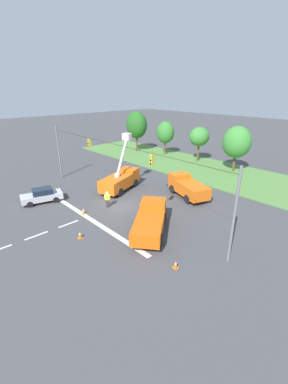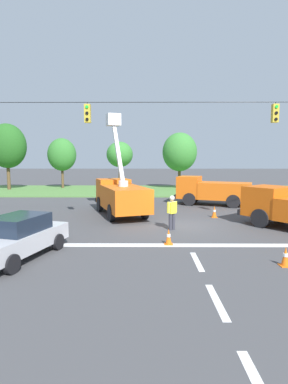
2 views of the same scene
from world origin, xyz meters
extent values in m
plane|color=#424244|center=(0.00, 0.00, 0.00)|extent=(200.00, 200.00, 0.00)
cube|color=#517F3D|center=(0.00, 18.00, 0.05)|extent=(56.00, 12.00, 0.10)
cube|color=silver|center=(0.00, -3.88, 0.00)|extent=(17.60, 0.50, 0.01)
cube|color=silver|center=(0.00, -5.88, 0.00)|extent=(0.20, 2.00, 0.01)
cube|color=silver|center=(0.00, -8.88, 0.00)|extent=(0.20, 2.00, 0.01)
cylinder|color=black|center=(0.00, 0.00, 6.60)|extent=(26.00, 0.03, 0.03)
cylinder|color=black|center=(-4.91, 0.00, 6.55)|extent=(0.02, 0.02, 0.10)
cube|color=gold|center=(-4.91, 0.00, 6.02)|extent=(0.32, 0.28, 0.96)
cylinder|color=green|center=(-4.91, -0.16, 6.34)|extent=(0.16, 0.05, 0.16)
cylinder|color=black|center=(-4.91, -0.16, 6.02)|extent=(0.16, 0.05, 0.16)
cylinder|color=black|center=(-4.91, -0.16, 5.70)|extent=(0.16, 0.05, 0.16)
cylinder|color=black|center=(5.00, 0.00, 6.55)|extent=(0.02, 0.02, 0.10)
cube|color=gold|center=(5.00, 0.00, 6.02)|extent=(0.32, 0.28, 0.96)
cylinder|color=green|center=(5.00, -0.16, 6.34)|extent=(0.16, 0.05, 0.16)
cylinder|color=black|center=(5.00, -0.16, 6.02)|extent=(0.16, 0.05, 0.16)
cylinder|color=black|center=(5.00, -0.16, 5.70)|extent=(0.16, 0.05, 0.16)
cylinder|color=brown|center=(-17.84, 18.53, 1.65)|extent=(0.38, 0.38, 3.29)
ellipsoid|color=#235B1E|center=(-17.84, 18.53, 5.14)|extent=(4.35, 3.70, 5.11)
cylinder|color=brown|center=(-12.08, 20.47, 1.35)|extent=(0.30, 0.30, 2.71)
ellipsoid|color=#33752D|center=(-12.08, 20.47, 4.18)|extent=(3.47, 2.97, 3.95)
cylinder|color=brown|center=(-5.09, 21.22, 1.41)|extent=(0.35, 0.35, 2.82)
ellipsoid|color=#387F33|center=(-5.09, 21.22, 4.21)|extent=(3.26, 3.50, 3.15)
cylinder|color=brown|center=(2.23, 20.13, 1.36)|extent=(0.34, 0.34, 2.72)
ellipsoid|color=#387F33|center=(2.23, 20.13, 4.48)|extent=(4.13, 4.07, 4.63)
cube|color=orange|center=(-3.12, 2.10, 1.21)|extent=(3.54, 4.79, 1.42)
cube|color=orange|center=(-4.14, 4.98, 1.36)|extent=(2.64, 2.45, 1.72)
cube|color=#1E2838|center=(-4.35, 5.59, 1.66)|extent=(1.83, 0.73, 0.77)
cube|color=black|center=(-4.47, 5.93, 0.65)|extent=(2.17, 0.90, 0.30)
cylinder|color=black|center=(-5.03, 4.41, 0.50)|extent=(0.60, 1.04, 1.00)
cylinder|color=black|center=(-3.09, 5.10, 0.50)|extent=(0.60, 1.04, 1.00)
cylinder|color=black|center=(-3.84, 1.04, 0.50)|extent=(0.60, 1.04, 1.00)
cylinder|color=black|center=(-1.90, 1.72, 0.50)|extent=(0.60, 1.04, 1.00)
cylinder|color=silver|center=(-3.22, 2.39, 2.10)|extent=(0.60, 0.60, 0.36)
cube|color=white|center=(-3.64, 3.56, 3.99)|extent=(1.12, 2.62, 4.26)
cube|color=white|center=(-4.05, 4.73, 6.30)|extent=(1.11, 1.05, 0.80)
cube|color=#D6560F|center=(4.94, 0.32, 1.31)|extent=(2.94, 2.89, 1.62)
cube|color=#1E2838|center=(4.53, 0.85, 1.59)|extent=(1.62, 1.29, 0.73)
cube|color=black|center=(4.30, 1.14, 0.65)|extent=(1.94, 1.56, 0.30)
cylinder|color=black|center=(4.25, -0.54, 0.50)|extent=(0.83, 0.96, 1.00)
cylinder|color=black|center=(5.94, 0.78, 0.50)|extent=(0.83, 0.96, 1.00)
cube|color=orange|center=(4.36, 7.10, 1.15)|extent=(4.48, 3.48, 1.30)
cube|color=orange|center=(1.71, 8.05, 1.37)|extent=(2.33, 2.64, 1.74)
cube|color=#1E2838|center=(1.15, 8.24, 1.67)|extent=(0.75, 1.87, 0.78)
cube|color=black|center=(0.84, 8.36, 0.65)|extent=(0.92, 2.21, 0.30)
cylinder|color=black|center=(1.57, 6.98, 0.50)|extent=(1.04, 0.60, 1.00)
cylinder|color=black|center=(2.27, 8.96, 0.50)|extent=(1.04, 0.60, 1.00)
cylinder|color=black|center=(4.68, 5.88, 0.50)|extent=(1.04, 0.60, 1.00)
cylinder|color=black|center=(5.38, 7.86, 0.50)|extent=(1.04, 0.60, 1.00)
cube|color=#B7B7BC|center=(-6.53, -5.57, 0.64)|extent=(2.83, 4.61, 0.64)
cube|color=#192333|center=(-6.49, -5.43, 1.26)|extent=(1.99, 2.39, 0.60)
cylinder|color=black|center=(-6.05, -7.08, 0.32)|extent=(0.36, 0.67, 0.64)
cylinder|color=black|center=(-5.34, -4.51, 0.32)|extent=(0.36, 0.67, 0.64)
cylinder|color=black|center=(-7.01, -4.06, 0.32)|extent=(0.36, 0.67, 0.64)
cylinder|color=#383842|center=(-0.40, -1.01, 0.42)|extent=(0.18, 0.18, 0.85)
cylinder|color=#383842|center=(-0.56, -1.13, 0.42)|extent=(0.18, 0.18, 0.85)
cube|color=yellow|center=(-0.48, -1.07, 1.15)|extent=(0.46, 0.43, 0.60)
cube|color=silver|center=(-0.48, -1.07, 1.15)|extent=(0.38, 0.32, 0.62)
cylinder|color=yellow|center=(-0.26, -0.90, 1.18)|extent=(0.11, 0.11, 0.55)
cylinder|color=yellow|center=(-0.70, -1.23, 1.18)|extent=(0.11, 0.11, 0.55)
sphere|color=tan|center=(-0.48, -1.07, 1.58)|extent=(0.22, 0.22, 0.22)
sphere|color=white|center=(-0.48, -1.07, 1.64)|extent=(0.26, 0.26, 0.26)
cube|color=orange|center=(2.44, 2.21, 0.01)|extent=(0.36, 0.36, 0.03)
cone|color=orange|center=(2.44, 2.21, 0.39)|extent=(0.28, 0.28, 0.71)
cylinder|color=white|center=(2.44, 2.21, 0.42)|extent=(0.18, 0.18, 0.13)
cube|color=orange|center=(2.91, -6.32, 0.01)|extent=(0.36, 0.36, 0.03)
cone|color=orange|center=(2.91, -6.32, 0.36)|extent=(0.26, 0.26, 0.65)
cylinder|color=white|center=(2.91, -6.32, 0.39)|extent=(0.16, 0.16, 0.12)
cube|color=orange|center=(-0.85, -3.75, 0.01)|extent=(0.36, 0.36, 0.03)
cone|color=orange|center=(-0.85, -3.75, 0.36)|extent=(0.26, 0.26, 0.66)
cylinder|color=white|center=(-0.85, -3.75, 0.39)|extent=(0.16, 0.16, 0.12)
camera|label=1|loc=(20.14, -15.10, 11.72)|focal=24.00mm
camera|label=2|loc=(-1.81, -16.18, 3.61)|focal=28.00mm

